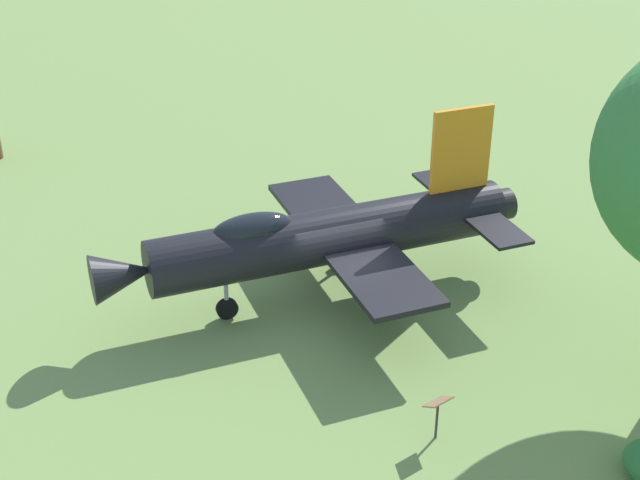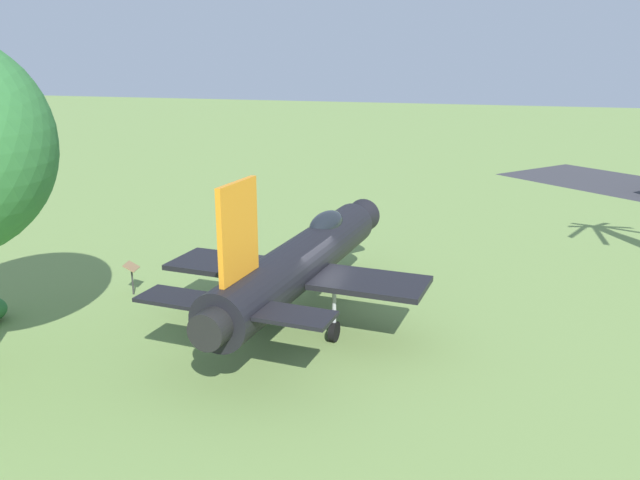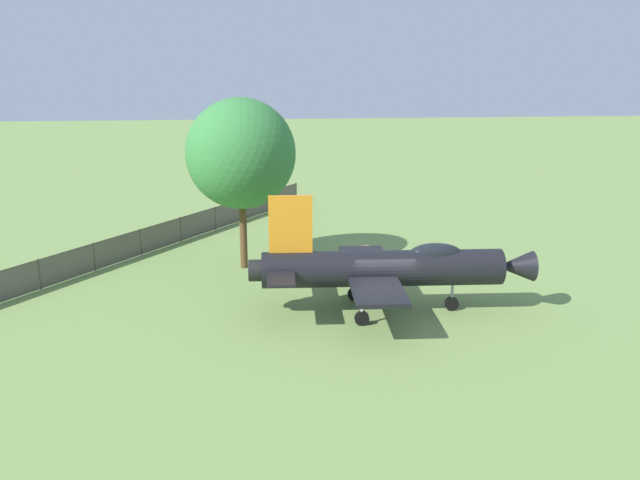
# 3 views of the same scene
# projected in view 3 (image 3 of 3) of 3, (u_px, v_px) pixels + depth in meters

# --- Properties ---
(ground_plane) EXTENTS (200.00, 200.00, 0.00)m
(ground_plane) POSITION_uv_depth(u_px,v_px,m) (381.00, 312.00, 28.49)
(ground_plane) COLOR #75934C
(display_jet) EXTENTS (8.07, 12.13, 5.12)m
(display_jet) POSITION_uv_depth(u_px,v_px,m) (391.00, 267.00, 27.99)
(display_jet) COLOR black
(display_jet) RESTS_ON ground_plane
(shade_tree) EXTENTS (5.44, 5.49, 8.71)m
(shade_tree) POSITION_uv_depth(u_px,v_px,m) (241.00, 154.00, 33.12)
(shade_tree) COLOR brown
(shade_tree) RESTS_ON ground_plane
(perimeter_fence) EXTENTS (26.94, 19.30, 1.50)m
(perimeter_fence) POSITION_uv_depth(u_px,v_px,m) (141.00, 241.00, 36.62)
(perimeter_fence) COLOR #4C4238
(perimeter_fence) RESTS_ON ground_plane
(shrub_near_fence) EXTENTS (1.39, 1.27, 0.80)m
(shrub_near_fence) POSITION_uv_depth(u_px,v_px,m) (293.00, 247.00, 37.04)
(shrub_near_fence) COLOR #2D7033
(shrub_near_fence) RESTS_ON ground_plane
(shrub_by_tree) EXTENTS (1.32, 1.35, 0.77)m
(shrub_by_tree) POSITION_uv_depth(u_px,v_px,m) (284.00, 236.00, 39.25)
(shrub_by_tree) COLOR #2D7033
(shrub_by_tree) RESTS_ON ground_plane
(info_plaque) EXTENTS (0.52, 0.67, 1.14)m
(info_plaque) POSITION_uv_depth(u_px,v_px,m) (365.00, 252.00, 34.41)
(info_plaque) COLOR #333333
(info_plaque) RESTS_ON ground_plane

